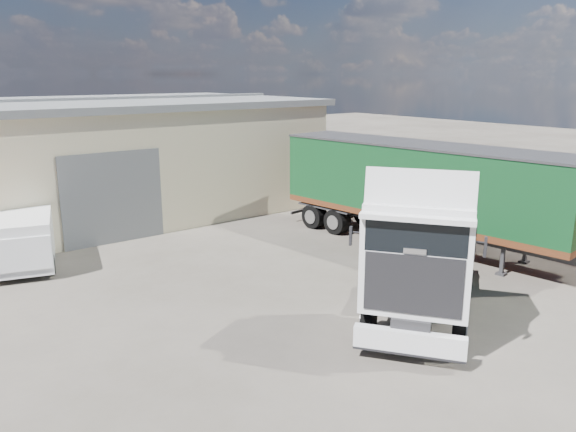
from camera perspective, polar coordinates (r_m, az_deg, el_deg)
ground at (r=16.03m, az=3.10°, el=-9.66°), size 120.00×120.00×0.00m
brick_boundary_wall at (r=27.64m, az=13.23°, el=2.92°), size 0.35×26.00×2.50m
tractor_unit at (r=14.87m, az=13.22°, el=-4.25°), size 6.73×5.80×4.44m
box_trailer at (r=21.97m, az=13.25°, el=3.16°), size 3.93×12.13×3.96m
panel_van at (r=21.53m, az=-25.25°, el=-2.02°), size 3.04×4.91×1.87m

